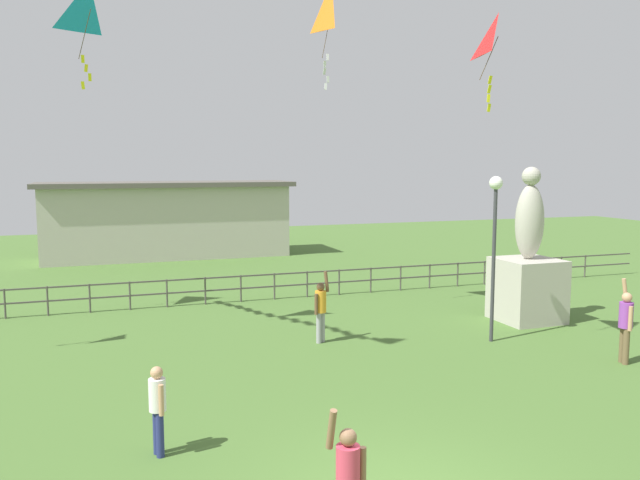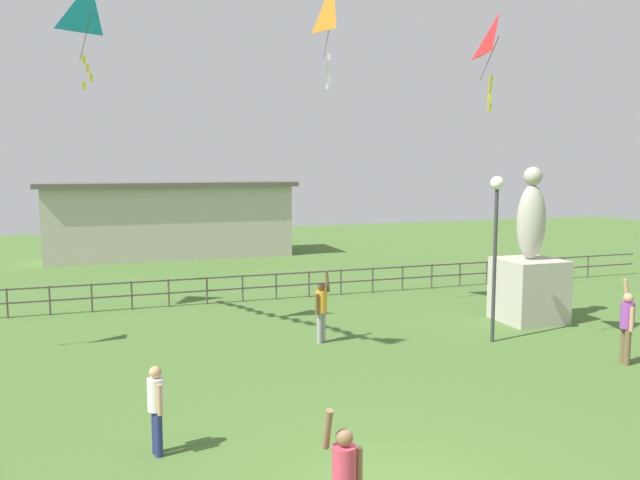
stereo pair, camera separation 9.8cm
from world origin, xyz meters
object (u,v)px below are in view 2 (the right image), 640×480
(person_0, at_px, (627,322))
(person_1, at_px, (344,480))
(statue_monument, at_px, (529,274))
(lamppost, at_px, (496,222))
(kite_3, at_px, (333,11))
(kite_2, at_px, (499,39))
(person_2, at_px, (321,307))
(kite_0, at_px, (92,12))
(person_3, at_px, (156,404))

(person_0, height_order, person_1, person_0)
(statue_monument, bearing_deg, person_1, -136.14)
(lamppost, bearing_deg, kite_3, 125.84)
(lamppost, xyz_separation_m, person_0, (1.90, -2.73, -2.23))
(lamppost, height_order, kite_2, kite_2)
(statue_monument, distance_m, person_0, 4.41)
(person_2, distance_m, kite_2, 8.08)
(lamppost, xyz_separation_m, kite_2, (-0.86, -1.12, 4.50))
(person_2, bearing_deg, lamppost, -17.87)
(kite_0, bearing_deg, person_0, -25.40)
(person_0, xyz_separation_m, kite_0, (-11.87, 5.64, 7.53))
(person_2, bearing_deg, person_1, -107.39)
(statue_monument, xyz_separation_m, person_0, (-0.47, -4.37, -0.43))
(person_2, distance_m, person_3, 7.30)
(statue_monument, bearing_deg, person_0, -96.12)
(kite_2, relative_size, kite_3, 0.71)
(statue_monument, height_order, lamppost, statue_monument)
(person_2, height_order, kite_0, kite_0)
(person_1, xyz_separation_m, kite_0, (-2.72, 10.52, 7.61))
(person_1, bearing_deg, lamppost, 46.37)
(person_0, relative_size, kite_0, 0.82)
(lamppost, bearing_deg, person_1, -133.63)
(kite_3, bearing_deg, statue_monument, -25.78)
(lamppost, relative_size, person_0, 2.19)
(person_3, distance_m, kite_2, 11.22)
(lamppost, height_order, person_3, lamppost)
(person_0, relative_size, kite_2, 0.89)
(lamppost, distance_m, kite_3, 8.08)
(person_0, distance_m, kite_0, 15.15)
(statue_monument, distance_m, kite_3, 9.98)
(person_3, xyz_separation_m, kite_2, (8.35, 2.96, 6.89))
(person_1, xyz_separation_m, person_2, (2.83, 9.04, 0.02))
(person_2, bearing_deg, kite_0, 165.09)
(lamppost, bearing_deg, kite_0, 163.77)
(lamppost, bearing_deg, statue_monument, 34.63)
(kite_0, relative_size, kite_2, 1.10)
(lamppost, relative_size, kite_2, 1.96)
(kite_2, bearing_deg, person_1, -134.60)
(lamppost, distance_m, person_2, 5.18)
(lamppost, distance_m, person_1, 10.77)
(kite_0, height_order, kite_3, kite_3)
(person_3, relative_size, kite_2, 0.66)
(person_0, bearing_deg, kite_0, 154.60)
(statue_monument, height_order, person_0, statue_monument)
(statue_monument, height_order, person_1, statue_monument)
(kite_2, bearing_deg, person_0, -30.34)
(statue_monument, height_order, kite_3, kite_3)
(statue_monument, height_order, kite_2, kite_2)
(statue_monument, bearing_deg, kite_2, -139.47)
(person_0, height_order, kite_2, kite_2)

